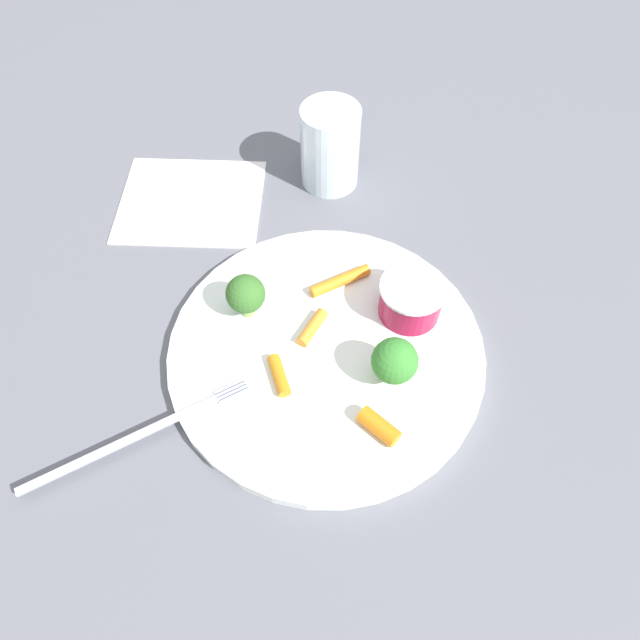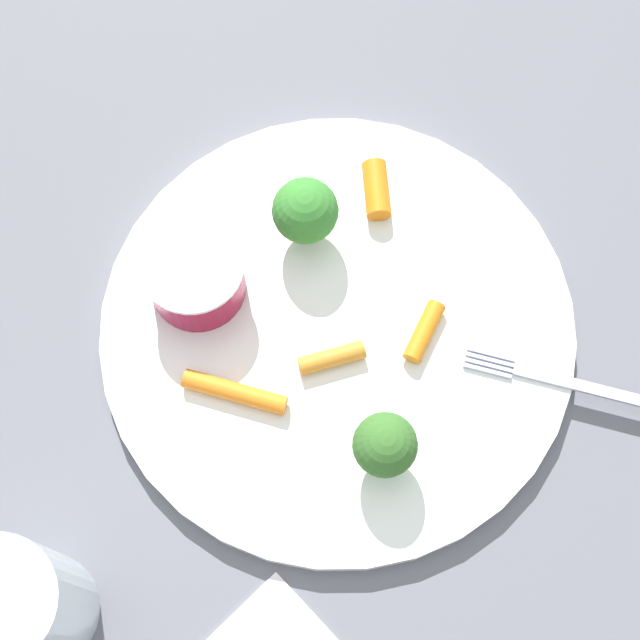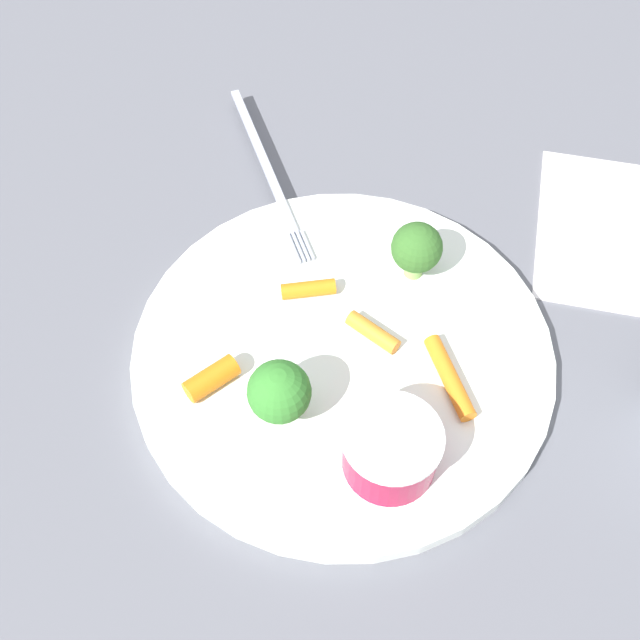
{
  "view_description": "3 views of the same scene",
  "coord_description": "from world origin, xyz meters",
  "px_view_note": "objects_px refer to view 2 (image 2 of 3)",
  "views": [
    {
      "loc": [
        0.13,
        -0.24,
        0.46
      ],
      "look_at": [
        -0.02,
        0.02,
        0.02
      ],
      "focal_mm": 33.81,
      "sensor_mm": 36.0,
      "label": 1
    },
    {
      "loc": [
        -0.18,
        0.07,
        0.55
      ],
      "look_at": [
        0.0,
        0.01,
        0.02
      ],
      "focal_mm": 54.88,
      "sensor_mm": 36.0,
      "label": 2
    },
    {
      "loc": [
        0.22,
        0.16,
        0.45
      ],
      "look_at": [
        0.0,
        -0.02,
        0.03
      ],
      "focal_mm": 43.85,
      "sensor_mm": 36.0,
      "label": 3
    }
  ],
  "objects_px": {
    "carrot_stick_2": "(332,358)",
    "sauce_cup": "(195,276)",
    "carrot_stick_1": "(235,392)",
    "broccoli_floret_1": "(390,444)",
    "drinking_glass": "(19,606)",
    "carrot_stick_0": "(376,190)",
    "broccoli_floret_0": "(302,212)",
    "plate": "(337,329)",
    "carrot_stick_3": "(424,332)",
    "fork": "(625,397)"
  },
  "relations": [
    {
      "from": "broccoli_floret_0",
      "to": "carrot_stick_1",
      "type": "relative_size",
      "value": 0.81
    },
    {
      "from": "plate",
      "to": "drinking_glass",
      "type": "xyz_separation_m",
      "value": [
        -0.1,
        0.2,
        0.04
      ]
    },
    {
      "from": "carrot_stick_1",
      "to": "broccoli_floret_1",
      "type": "bearing_deg",
      "value": -129.5
    },
    {
      "from": "carrot_stick_0",
      "to": "drinking_glass",
      "type": "relative_size",
      "value": 0.39
    },
    {
      "from": "carrot_stick_2",
      "to": "drinking_glass",
      "type": "xyz_separation_m",
      "value": [
        -0.08,
        0.19,
        0.03
      ]
    },
    {
      "from": "carrot_stick_2",
      "to": "drinking_glass",
      "type": "height_order",
      "value": "drinking_glass"
    },
    {
      "from": "carrot_stick_3",
      "to": "carrot_stick_1",
      "type": "bearing_deg",
      "value": 90.92
    },
    {
      "from": "plate",
      "to": "carrot_stick_0",
      "type": "xyz_separation_m",
      "value": [
        0.07,
        -0.05,
        0.01
      ]
    },
    {
      "from": "sauce_cup",
      "to": "broccoli_floret_1",
      "type": "bearing_deg",
      "value": -150.03
    },
    {
      "from": "sauce_cup",
      "to": "carrot_stick_1",
      "type": "relative_size",
      "value": 0.98
    },
    {
      "from": "carrot_stick_0",
      "to": "carrot_stick_3",
      "type": "xyz_separation_m",
      "value": [
        -0.09,
        0.0,
        -0.0
      ]
    },
    {
      "from": "sauce_cup",
      "to": "plate",
      "type": "bearing_deg",
      "value": -123.51
    },
    {
      "from": "drinking_glass",
      "to": "plate",
      "type": "bearing_deg",
      "value": -62.55
    },
    {
      "from": "sauce_cup",
      "to": "carrot_stick_2",
      "type": "height_order",
      "value": "sauce_cup"
    },
    {
      "from": "broccoli_floret_0",
      "to": "carrot_stick_3",
      "type": "bearing_deg",
      "value": -150.18
    },
    {
      "from": "broccoli_floret_1",
      "to": "carrot_stick_2",
      "type": "distance_m",
      "value": 0.07
    },
    {
      "from": "carrot_stick_1",
      "to": "fork",
      "type": "distance_m",
      "value": 0.22
    },
    {
      "from": "carrot_stick_2",
      "to": "fork",
      "type": "xyz_separation_m",
      "value": [
        -0.07,
        -0.15,
        -0.0
      ]
    },
    {
      "from": "drinking_glass",
      "to": "fork",
      "type": "bearing_deg",
      "value": -87.74
    },
    {
      "from": "carrot_stick_1",
      "to": "drinking_glass",
      "type": "relative_size",
      "value": 0.67
    },
    {
      "from": "plate",
      "to": "drinking_glass",
      "type": "height_order",
      "value": "drinking_glass"
    },
    {
      "from": "plate",
      "to": "broccoli_floret_0",
      "type": "relative_size",
      "value": 5.72
    },
    {
      "from": "carrot_stick_0",
      "to": "carrot_stick_2",
      "type": "distance_m",
      "value": 0.11
    },
    {
      "from": "sauce_cup",
      "to": "carrot_stick_2",
      "type": "bearing_deg",
      "value": -137.4
    },
    {
      "from": "carrot_stick_0",
      "to": "drinking_glass",
      "type": "xyz_separation_m",
      "value": [
        -0.18,
        0.25,
        0.03
      ]
    },
    {
      "from": "plate",
      "to": "carrot_stick_2",
      "type": "relative_size",
      "value": 7.24
    },
    {
      "from": "broccoli_floret_0",
      "to": "carrot_stick_3",
      "type": "distance_m",
      "value": 0.1
    },
    {
      "from": "plate",
      "to": "carrot_stick_0",
      "type": "bearing_deg",
      "value": -33.23
    },
    {
      "from": "broccoli_floret_1",
      "to": "carrot_stick_1",
      "type": "distance_m",
      "value": 0.09
    },
    {
      "from": "carrot_stick_3",
      "to": "carrot_stick_0",
      "type": "bearing_deg",
      "value": -1.48
    },
    {
      "from": "broccoli_floret_1",
      "to": "drinking_glass",
      "type": "height_order",
      "value": "drinking_glass"
    },
    {
      "from": "plate",
      "to": "carrot_stick_3",
      "type": "relative_size",
      "value": 7.48
    },
    {
      "from": "broccoli_floret_1",
      "to": "drinking_glass",
      "type": "bearing_deg",
      "value": 96.6
    },
    {
      "from": "broccoli_floret_0",
      "to": "broccoli_floret_1",
      "type": "xyz_separation_m",
      "value": [
        -0.14,
        -0.0,
        -0.0
      ]
    },
    {
      "from": "broccoli_floret_1",
      "to": "carrot_stick_0",
      "type": "bearing_deg",
      "value": -16.47
    },
    {
      "from": "carrot_stick_0",
      "to": "carrot_stick_1",
      "type": "relative_size",
      "value": 0.59
    },
    {
      "from": "carrot_stick_2",
      "to": "broccoli_floret_1",
      "type": "bearing_deg",
      "value": -168.48
    },
    {
      "from": "sauce_cup",
      "to": "carrot_stick_3",
      "type": "height_order",
      "value": "sauce_cup"
    },
    {
      "from": "carrot_stick_2",
      "to": "broccoli_floret_0",
      "type": "bearing_deg",
      "value": -5.52
    },
    {
      "from": "plate",
      "to": "carrot_stick_0",
      "type": "height_order",
      "value": "carrot_stick_0"
    },
    {
      "from": "plate",
      "to": "carrot_stick_2",
      "type": "distance_m",
      "value": 0.02
    },
    {
      "from": "carrot_stick_2",
      "to": "sauce_cup",
      "type": "bearing_deg",
      "value": 42.6
    },
    {
      "from": "carrot_stick_0",
      "to": "drinking_glass",
      "type": "distance_m",
      "value": 0.31
    },
    {
      "from": "broccoli_floret_0",
      "to": "carrot_stick_0",
      "type": "xyz_separation_m",
      "value": [
        0.01,
        -0.05,
        -0.02
      ]
    },
    {
      "from": "broccoli_floret_1",
      "to": "fork",
      "type": "height_order",
      "value": "broccoli_floret_1"
    },
    {
      "from": "broccoli_floret_1",
      "to": "carrot_stick_1",
      "type": "bearing_deg",
      "value": 50.5
    },
    {
      "from": "carrot_stick_3",
      "to": "drinking_glass",
      "type": "bearing_deg",
      "value": 108.78
    },
    {
      "from": "drinking_glass",
      "to": "broccoli_floret_0",
      "type": "bearing_deg",
      "value": -49.95
    },
    {
      "from": "sauce_cup",
      "to": "fork",
      "type": "relative_size",
      "value": 0.35
    },
    {
      "from": "plate",
      "to": "broccoli_floret_0",
      "type": "height_order",
      "value": "broccoli_floret_0"
    }
  ]
}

